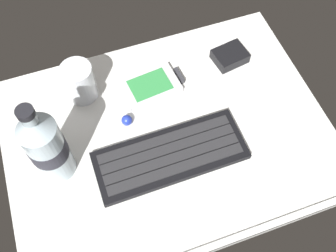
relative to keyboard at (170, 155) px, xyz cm
name	(u,v)px	position (x,y,z in cm)	size (l,w,h in cm)	color
ground_plane	(168,137)	(1.35, 4.83, -1.79)	(64.00, 48.00, 2.80)	silver
keyboard	(170,155)	(0.00, 0.00, 0.00)	(29.06, 11.16, 1.70)	black
handheld_device	(153,86)	(2.01, 16.58, -0.08)	(13.36, 8.89, 1.50)	silver
juice_cup	(80,83)	(-12.41, 20.02, 3.10)	(6.40, 6.40, 8.50)	silver
water_bottle	(46,144)	(-20.67, 5.49, 8.20)	(6.73, 6.73, 20.80)	silver
charger_block	(230,56)	(20.44, 18.11, 0.39)	(7.00, 5.60, 2.40)	black
trackball_mouse	(127,120)	(-5.65, 10.07, 0.29)	(2.20, 2.20, 2.20)	#2338B2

